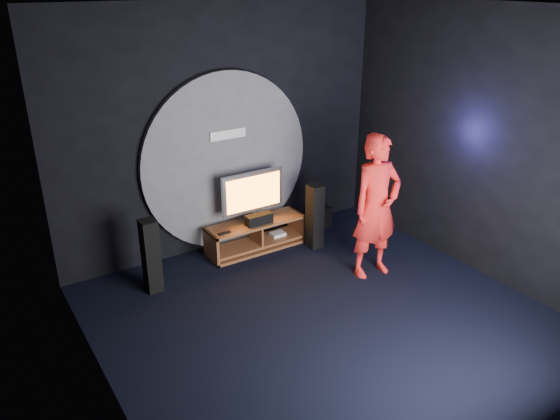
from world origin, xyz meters
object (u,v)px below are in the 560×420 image
(tower_speaker_right, at_px, (315,216))
(tv, at_px, (253,194))
(player, at_px, (376,207))
(subwoofer, at_px, (319,216))
(tower_speaker_left, at_px, (151,256))
(media_console, at_px, (256,237))

(tower_speaker_right, bearing_deg, tv, 149.10)
(tower_speaker_right, relative_size, player, 0.50)
(tower_speaker_right, bearing_deg, subwoofer, 48.12)
(tv, relative_size, tower_speaker_right, 0.99)
(tower_speaker_left, relative_size, subwoofer, 3.00)
(media_console, relative_size, tower_speaker_left, 1.52)
(tower_speaker_right, distance_m, player, 1.18)
(media_console, distance_m, tower_speaker_left, 1.75)
(player, bearing_deg, tv, 127.29)
(tower_speaker_left, height_order, player, player)
(tv, distance_m, tower_speaker_right, 0.98)
(media_console, relative_size, subwoofer, 4.57)
(media_console, height_order, subwoofer, media_console)
(media_console, relative_size, tower_speaker_right, 1.52)
(media_console, bearing_deg, player, -55.88)
(tower_speaker_right, bearing_deg, tower_speaker_left, 177.12)
(tower_speaker_right, bearing_deg, media_console, 152.68)
(tv, xyz_separation_m, subwoofer, (1.29, 0.10, -0.69))
(tower_speaker_left, bearing_deg, subwoofer, 8.41)
(player, bearing_deg, subwoofer, 83.99)
(tv, bearing_deg, tower_speaker_right, -30.90)
(media_console, xyz_separation_m, tv, (-0.01, 0.07, 0.66))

